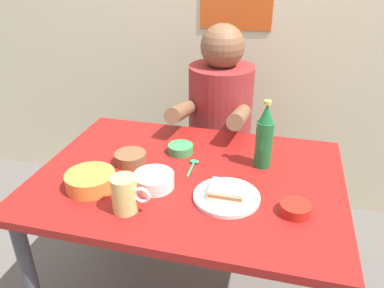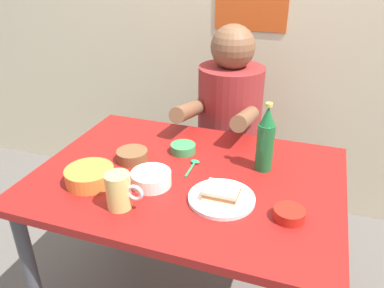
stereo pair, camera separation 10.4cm
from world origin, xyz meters
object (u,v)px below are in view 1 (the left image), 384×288
object	(u,v)px
sandwich	(227,190)
beer_bottle	(264,138)
beer_mug	(125,194)
soup_bowl_orange	(90,180)
stool	(217,176)
plate_orange	(227,197)
person_seated	(220,107)
dining_table	(189,196)

from	to	relation	value
sandwich	beer_bottle	size ratio (longest dim) A/B	0.42
beer_mug	beer_bottle	world-z (taller)	beer_bottle
beer_bottle	soup_bowl_orange	world-z (taller)	beer_bottle
sandwich	beer_bottle	xyz separation A→B (m)	(0.09, 0.25, 0.09)
beer_mug	beer_bottle	size ratio (longest dim) A/B	0.48
soup_bowl_orange	stool	bearing A→B (deg)	69.17
plate_orange	person_seated	bearing A→B (deg)	102.42
dining_table	beer_bottle	size ratio (longest dim) A/B	4.20
dining_table	beer_mug	bearing A→B (deg)	-118.13
dining_table	person_seated	size ratio (longest dim) A/B	1.53
person_seated	plate_orange	size ratio (longest dim) A/B	3.27
stool	soup_bowl_orange	world-z (taller)	soup_bowl_orange
person_seated	sandwich	size ratio (longest dim) A/B	6.54
stool	soup_bowl_orange	distance (m)	0.95
person_seated	beer_mug	distance (m)	0.88
sandwich	soup_bowl_orange	world-z (taller)	soup_bowl_orange
beer_mug	dining_table	bearing A→B (deg)	61.87
stool	sandwich	distance (m)	0.87
sandwich	plate_orange	bearing A→B (deg)	-90.00
person_seated	dining_table	bearing A→B (deg)	-89.81
plate_orange	soup_bowl_orange	world-z (taller)	soup_bowl_orange
person_seated	plate_orange	world-z (taller)	person_seated
beer_bottle	stool	bearing A→B (deg)	117.05
stool	beer_bottle	xyz separation A→B (m)	(0.25, -0.50, 0.51)
beer_bottle	soup_bowl_orange	bearing A→B (deg)	-152.15
beer_bottle	person_seated	bearing A→B (deg)	117.58
sandwich	beer_mug	bearing A→B (deg)	-154.72
person_seated	sandwich	world-z (taller)	person_seated
plate_orange	beer_bottle	bearing A→B (deg)	69.13
person_seated	sandwich	distance (m)	0.75
stool	soup_bowl_orange	bearing A→B (deg)	-110.83
dining_table	beer_bottle	xyz separation A→B (m)	(0.25, 0.13, 0.21)
stool	beer_bottle	distance (m)	0.76
sandwich	soup_bowl_orange	xyz separation A→B (m)	(-0.46, -0.05, -0.00)
plate_orange	sandwich	world-z (taller)	sandwich
stool	soup_bowl_orange	size ratio (longest dim) A/B	2.65
dining_table	sandwich	bearing A→B (deg)	-35.62
person_seated	beer_bottle	size ratio (longest dim) A/B	2.75
stool	beer_bottle	bearing A→B (deg)	-62.95
dining_table	soup_bowl_orange	bearing A→B (deg)	-151.75
soup_bowl_orange	dining_table	bearing A→B (deg)	28.25
beer_mug	sandwich	bearing A→B (deg)	25.28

